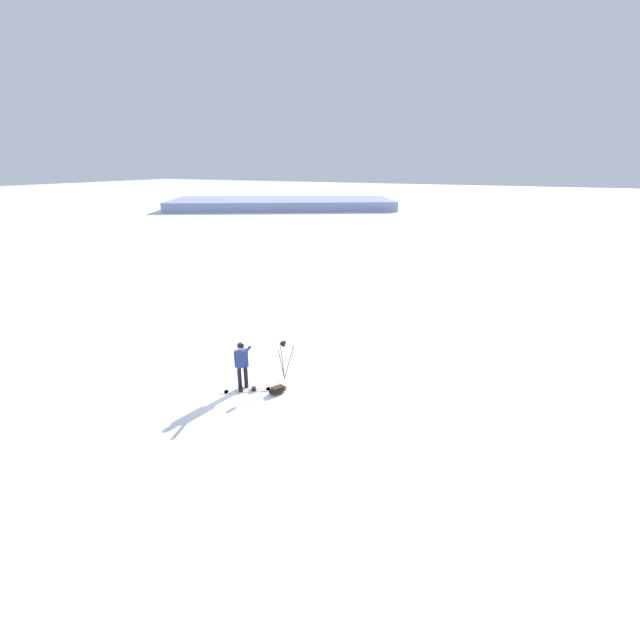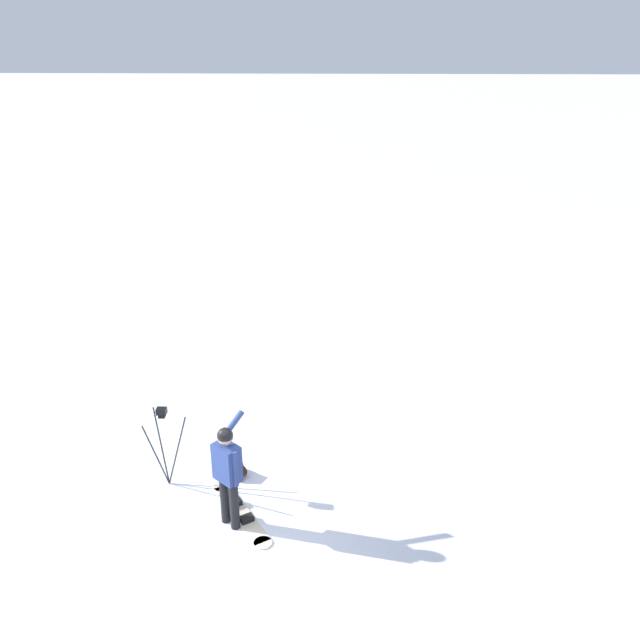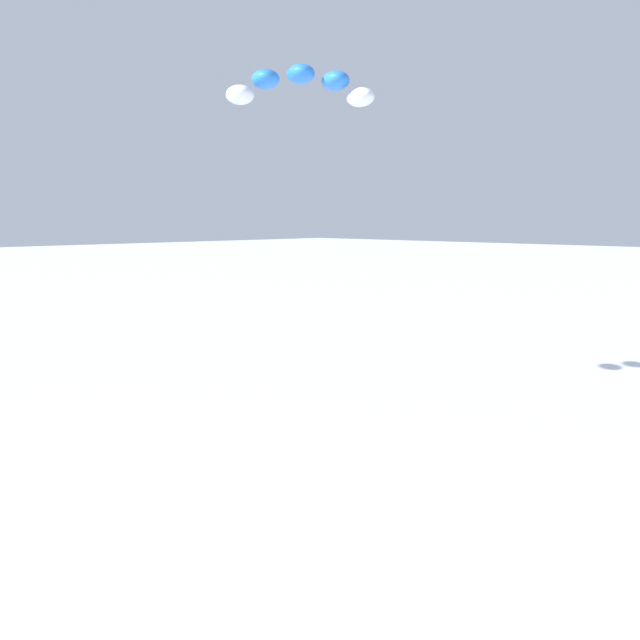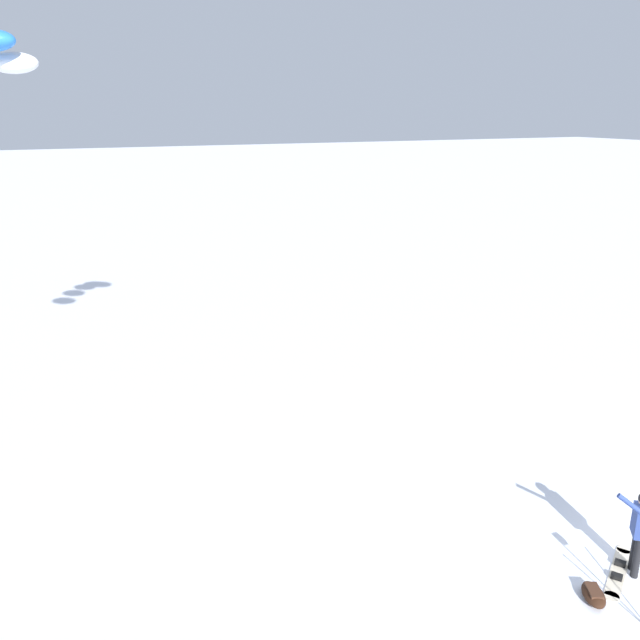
{
  "view_description": "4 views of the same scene",
  "coord_description": "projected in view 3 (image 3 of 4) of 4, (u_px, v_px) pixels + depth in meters",
  "views": [
    {
      "loc": [
        -8.72,
        10.85,
        7.35
      ],
      "look_at": [
        -5.03,
        3.17,
        4.22
      ],
      "focal_mm": 24.08,
      "sensor_mm": 36.0,
      "label": 1
    },
    {
      "loc": [
        7.3,
        1.88,
        6.82
      ],
      "look_at": [
        -3.04,
        1.4,
        2.4
      ],
      "focal_mm": 36.81,
      "sensor_mm": 36.0,
      "label": 2
    },
    {
      "loc": [
        1.23,
        -3.24,
        6.19
      ],
      "look_at": [
        -5.54,
        3.61,
        4.67
      ],
      "focal_mm": 36.0,
      "sensor_mm": 36.0,
      "label": 3
    },
    {
      "loc": [
        -10.39,
        -6.81,
        8.32
      ],
      "look_at": [
        -5.52,
        3.59,
        4.65
      ],
      "focal_mm": 37.25,
      "sensor_mm": 36.0,
      "label": 4
    }
  ],
  "objects": [
    {
      "name": "traction_kite",
      "position": [
        301.0,
        85.0,
        16.0
      ],
      "size": [
        3.24,
        3.59,
        0.97
      ],
      "color": "white"
    }
  ]
}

